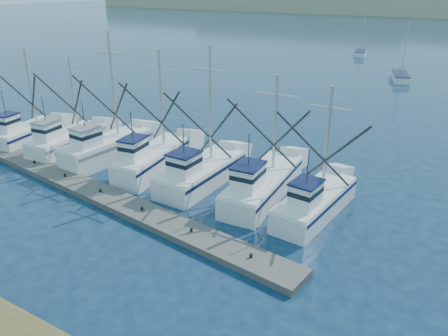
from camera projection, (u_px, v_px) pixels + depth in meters
The scene contains 5 objects.
ground at pixel (154, 290), 20.10m from camera, with size 500.00×500.00×0.00m, color #0D223D.
floating_dock at pixel (101, 195), 28.68m from camera, with size 29.84×1.99×0.40m, color #625D57.
trawler_fleet at pixel (152, 161), 32.01m from camera, with size 29.24×8.83×9.79m.
sailboat_near at pixel (400, 77), 62.58m from camera, with size 3.56×6.47×8.10m.
sailboat_far at pixel (360, 53), 83.37m from camera, with size 2.88×6.22×8.10m.
Camera 1 is at (11.02, -12.38, 13.10)m, focal length 35.00 mm.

